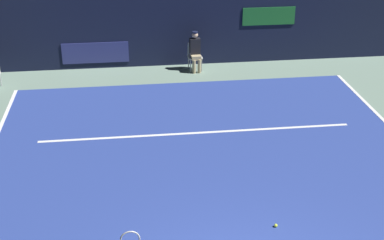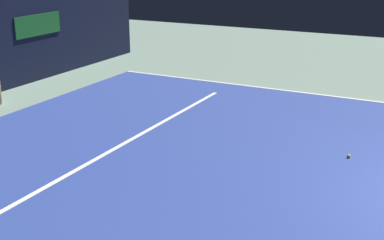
{
  "view_description": "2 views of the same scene",
  "coord_description": "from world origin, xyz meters",
  "views": [
    {
      "loc": [
        -1.69,
        -6.18,
        6.46
      ],
      "look_at": [
        -0.27,
        5.24,
        0.92
      ],
      "focal_mm": 51.38,
      "sensor_mm": 36.0,
      "label": 1
    },
    {
      "loc": [
        -8.56,
        0.56,
        3.76
      ],
      "look_at": [
        -0.38,
        4.76,
        0.76
      ],
      "focal_mm": 50.11,
      "sensor_mm": 36.0,
      "label": 2
    }
  ],
  "objects": [
    {
      "name": "tennis_ball",
      "position": [
        0.98,
        2.18,
        0.05
      ],
      "size": [
        0.07,
        0.07,
        0.07
      ],
      "primitive_type": "sphere",
      "color": "#CCE033",
      "rests_on": "court_surface"
    },
    {
      "name": "court_surface",
      "position": [
        0.0,
        4.42,
        0.01
      ],
      "size": [
        10.32,
        10.84,
        0.01
      ],
      "primitive_type": "cube",
      "color": "navy",
      "rests_on": "ground"
    },
    {
      "name": "back_wall",
      "position": [
        -0.0,
        11.67,
        1.3
      ],
      "size": [
        15.61,
        0.33,
        2.6
      ],
      "color": "#141933",
      "rests_on": "ground"
    },
    {
      "name": "line_service",
      "position": [
        0.0,
        6.31,
        0.01
      ],
      "size": [
        8.05,
        0.1,
        0.01
      ],
      "primitive_type": "cube",
      "color": "white",
      "rests_on": "court_surface"
    },
    {
      "name": "line_judge_on_chair",
      "position": [
        0.54,
        10.91,
        0.69
      ],
      "size": [
        0.47,
        0.55,
        1.32
      ],
      "color": "white",
      "rests_on": "ground"
    },
    {
      "name": "ground_plane",
      "position": [
        0.0,
        4.42,
        0.0
      ],
      "size": [
        31.11,
        31.11,
        0.0
      ],
      "primitive_type": "plane",
      "color": "slate"
    }
  ]
}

